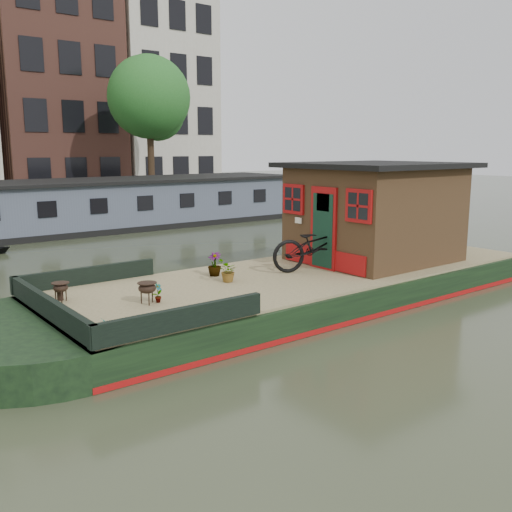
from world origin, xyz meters
TOP-DOWN VIEW (x-y plane):
  - ground at (0.00, 0.00)m, footprint 120.00×120.00m
  - houseboat_hull at (-1.33, 0.00)m, footprint 14.01×4.02m
  - houseboat_deck at (0.00, 0.00)m, footprint 11.80×3.80m
  - bow_bulwark at (-5.07, 0.00)m, footprint 3.00×4.00m
  - cabin at (2.19, 0.00)m, footprint 4.00×3.50m
  - bicycle at (0.20, -0.06)m, footprint 2.36×1.45m
  - potted_plant_a at (-4.04, -0.29)m, footprint 0.24×0.20m
  - potted_plant_c at (-2.11, 0.25)m, footprint 0.57×0.56m
  - potted_plant_d at (-1.99, 0.92)m, footprint 0.40×0.40m
  - potted_plant_e at (-5.60, -1.56)m, footprint 0.16×0.19m
  - brazier_front at (-4.23, -0.26)m, footprint 0.45×0.45m
  - brazier_rear at (-5.41, 0.84)m, footprint 0.35×0.35m
  - bollard_port at (-5.39, 0.97)m, footprint 0.17×0.17m
  - bollard_stbd at (-4.17, -1.70)m, footprint 0.17×0.17m
  - far_houseboat at (0.00, 14.00)m, footprint 20.40×4.40m
  - quay at (0.00, 20.50)m, footprint 60.00×6.00m
  - tree_right at (6.14, 19.07)m, footprint 4.40×4.40m

SIDE VIEW (x-z plane):
  - ground at x=0.00m, z-range 0.00..0.00m
  - houseboat_hull at x=-1.33m, z-range -0.03..0.57m
  - quay at x=0.00m, z-range 0.00..0.90m
  - houseboat_deck at x=0.00m, z-range 0.60..0.65m
  - bollard_port at x=-5.39m, z-range 0.65..0.84m
  - bollard_stbd at x=-4.17m, z-range 0.65..0.84m
  - potted_plant_e at x=-5.60m, z-range 0.65..0.95m
  - bow_bulwark at x=-5.07m, z-range 0.65..1.00m
  - brazier_rear at x=-5.41m, z-range 0.65..1.01m
  - potted_plant_a at x=-4.04m, z-range 0.65..1.03m
  - brazier_front at x=-4.23m, z-range 0.65..1.05m
  - potted_plant_c at x=-2.11m, z-range 0.65..1.13m
  - potted_plant_d at x=-1.99m, z-range 0.65..1.17m
  - far_houseboat at x=0.00m, z-range -0.09..2.02m
  - bicycle at x=0.20m, z-range 0.65..1.82m
  - cabin at x=2.19m, z-range 0.67..3.09m
  - tree_right at x=6.14m, z-range 2.19..9.59m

